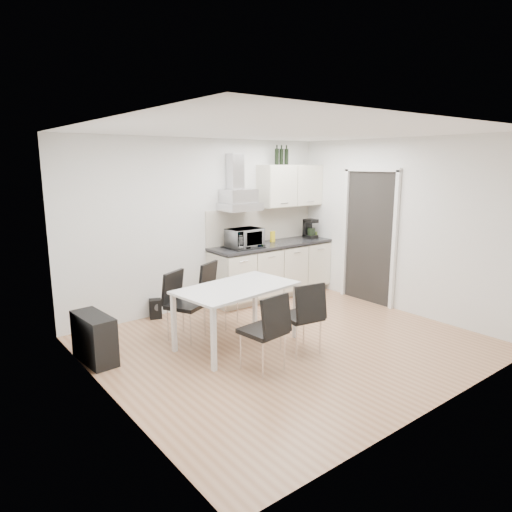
{
  "coord_description": "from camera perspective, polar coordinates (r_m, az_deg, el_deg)",
  "views": [
    {
      "loc": [
        -3.64,
        -4.03,
        2.25
      ],
      "look_at": [
        -0.23,
        0.35,
        1.1
      ],
      "focal_mm": 32.0,
      "sensor_mm": 36.0,
      "label": 1
    }
  ],
  "objects": [
    {
      "name": "ground",
      "position": [
        5.88,
        3.97,
        -10.83
      ],
      "size": [
        4.5,
        4.5,
        0.0
      ],
      "primitive_type": "plane",
      "color": "tan",
      "rests_on": "ground"
    },
    {
      "name": "wall_back",
      "position": [
        7.11,
        -6.72,
        3.95
      ],
      "size": [
        4.5,
        0.1,
        2.6
      ],
      "primitive_type": "cube",
      "color": "white",
      "rests_on": "ground"
    },
    {
      "name": "wall_front",
      "position": [
        4.27,
        22.4,
        -2.03
      ],
      "size": [
        4.5,
        0.1,
        2.6
      ],
      "primitive_type": "cube",
      "color": "white",
      "rests_on": "ground"
    },
    {
      "name": "wall_left",
      "position": [
        4.37,
        -18.38,
        -1.46
      ],
      "size": [
        0.1,
        4.0,
        2.6
      ],
      "primitive_type": "cube",
      "color": "white",
      "rests_on": "ground"
    },
    {
      "name": "wall_right",
      "position": [
        7.2,
        17.62,
        3.58
      ],
      "size": [
        0.1,
        4.0,
        2.6
      ],
      "primitive_type": "cube",
      "color": "white",
      "rests_on": "ground"
    },
    {
      "name": "ceiling",
      "position": [
        5.44,
        4.36,
        15.37
      ],
      "size": [
        4.5,
        4.5,
        0.0
      ],
      "primitive_type": "plane",
      "color": "white",
      "rests_on": "wall_back"
    },
    {
      "name": "doorway",
      "position": [
        7.53,
        13.89,
        2.19
      ],
      "size": [
        0.08,
        1.04,
        2.1
      ],
      "primitive_type": "cube",
      "color": "white",
      "rests_on": "ground"
    },
    {
      "name": "kitchenette",
      "position": [
        7.65,
        2.03,
        1.01
      ],
      "size": [
        2.22,
        0.64,
        2.52
      ],
      "color": "beige",
      "rests_on": "ground"
    },
    {
      "name": "dining_table",
      "position": [
        5.62,
        -2.42,
        -4.58
      ],
      "size": [
        1.56,
        1.02,
        0.75
      ],
      "rotation": [
        0.0,
        0.0,
        0.12
      ],
      "color": "white",
      "rests_on": "ground"
    },
    {
      "name": "chair_far_left",
      "position": [
        5.93,
        -8.72,
        -6.21
      ],
      "size": [
        0.62,
        0.65,
        0.88
      ],
      "primitive_type": null,
      "rotation": [
        0.0,
        0.0,
        3.61
      ],
      "color": "black",
      "rests_on": "ground"
    },
    {
      "name": "chair_far_right",
      "position": [
        6.37,
        -4.44,
        -4.84
      ],
      "size": [
        0.62,
        0.64,
        0.88
      ],
      "primitive_type": null,
      "rotation": [
        0.0,
        0.0,
        3.61
      ],
      "color": "black",
      "rests_on": "ground"
    },
    {
      "name": "chair_near_left",
      "position": [
        5.01,
        0.83,
        -9.45
      ],
      "size": [
        0.5,
        0.55,
        0.88
      ],
      "primitive_type": null,
      "rotation": [
        0.0,
        0.0,
        0.12
      ],
      "color": "black",
      "rests_on": "ground"
    },
    {
      "name": "chair_near_right",
      "position": [
        5.49,
        5.6,
        -7.6
      ],
      "size": [
        0.51,
        0.56,
        0.88
      ],
      "primitive_type": null,
      "rotation": [
        0.0,
        0.0,
        -0.16
      ],
      "color": "black",
      "rests_on": "ground"
    },
    {
      "name": "guitar_amp",
      "position": [
        5.59,
        -19.56,
        -9.65
      ],
      "size": [
        0.34,
        0.69,
        0.56
      ],
      "rotation": [
        0.0,
        0.0,
        0.08
      ],
      "color": "black",
      "rests_on": "ground"
    },
    {
      "name": "floor_speaker",
      "position": [
        6.87,
        -12.45,
        -6.45
      ],
      "size": [
        0.21,
        0.2,
        0.28
      ],
      "primitive_type": "cube",
      "rotation": [
        0.0,
        0.0,
        -0.37
      ],
      "color": "black",
      "rests_on": "ground"
    }
  ]
}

